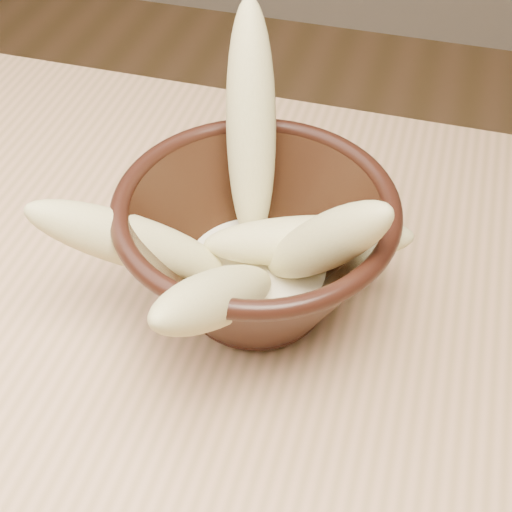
{
  "coord_description": "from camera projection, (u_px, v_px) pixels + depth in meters",
  "views": [
    {
      "loc": [
        0.1,
        -0.25,
        1.18
      ],
      "look_at": [
        -0.0,
        0.11,
        0.8
      ],
      "focal_mm": 50.0,
      "sensor_mm": 36.0,
      "label": 1
    }
  ],
  "objects": [
    {
      "name": "milk_puddle",
      "position": [
        256.0,
        272.0,
        0.54
      ],
      "size": [
        0.11,
        0.11,
        0.02
      ],
      "primitive_type": "cylinder",
      "color": "#F7EBC7",
      "rests_on": "bowl"
    },
    {
      "name": "banana_left",
      "position": [
        130.0,
        241.0,
        0.5
      ],
      "size": [
        0.15,
        0.1,
        0.12
      ],
      "primitive_type": "ellipsoid",
      "rotation": [
        0.99,
        0.0,
        -1.09
      ],
      "color": "tan",
      "rests_on": "bowl"
    },
    {
      "name": "bowl",
      "position": [
        256.0,
        247.0,
        0.53
      ],
      "size": [
        0.2,
        0.2,
        0.11
      ],
      "rotation": [
        0.0,
        0.0,
        0.35
      ],
      "color": "black",
      "rests_on": "table"
    },
    {
      "name": "table",
      "position": [
        223.0,
        472.0,
        0.55
      ],
      "size": [
        1.2,
        0.8,
        0.75
      ],
      "color": "tan",
      "rests_on": "ground"
    },
    {
      "name": "banana_upright",
      "position": [
        251.0,
        125.0,
        0.53
      ],
      "size": [
        0.07,
        0.13,
        0.18
      ],
      "primitive_type": "ellipsoid",
      "rotation": [
        0.5,
        0.0,
        3.45
      ],
      "color": "tan",
      "rests_on": "bowl"
    },
    {
      "name": "banana_right",
      "position": [
        324.0,
        243.0,
        0.48
      ],
      "size": [
        0.12,
        0.09,
        0.14
      ],
      "primitive_type": "ellipsoid",
      "rotation": [
        0.68,
        0.0,
        1.12
      ],
      "color": "tan",
      "rests_on": "bowl"
    },
    {
      "name": "banana_across",
      "position": [
        308.0,
        241.0,
        0.53
      ],
      "size": [
        0.16,
        0.08,
        0.05
      ],
      "primitive_type": "ellipsoid",
      "rotation": [
        1.5,
        0.0,
        1.83
      ],
      "color": "tan",
      "rests_on": "bowl"
    },
    {
      "name": "banana_front",
      "position": [
        218.0,
        297.0,
        0.45
      ],
      "size": [
        0.07,
        0.16,
        0.13
      ],
      "primitive_type": "ellipsoid",
      "rotation": [
        0.94,
        0.0,
        -0.18
      ],
      "color": "tan",
      "rests_on": "bowl"
    }
  ]
}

